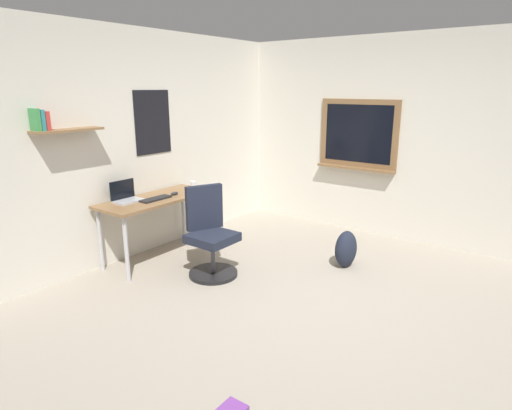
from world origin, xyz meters
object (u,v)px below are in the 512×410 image
Objects in this scene: office_chair at (210,238)px; keyboard at (156,199)px; desk at (157,205)px; computer_mouse at (174,193)px; backpack at (346,249)px; coffee_mug at (193,185)px; laptop at (126,196)px.

office_chair is 0.79m from keyboard.
desk is at bearing 46.51° from keyboard.
office_chair is 2.57× the size of keyboard.
computer_mouse is 0.25× the size of backpack.
keyboard is 3.56× the size of computer_mouse.
coffee_mug is (0.54, 0.76, 0.37)m from office_chair.
laptop reaches higher than desk.
computer_mouse is (0.21, -0.07, 0.10)m from desk.
keyboard is 0.28m from computer_mouse.
keyboard is at bearing -41.68° from laptop.
keyboard is 0.89× the size of backpack.
keyboard is 4.02× the size of coffee_mug.
backpack is (0.51, -1.84, -0.57)m from coffee_mug.
laptop is at bearing 124.69° from backpack.
coffee_mug is 2.00m from backpack.
backpack is at bearing -64.10° from computer_mouse.
backpack is (1.39, -2.01, -0.58)m from laptop.
laptop reaches higher than office_chair.
computer_mouse reaches higher than keyboard.
computer_mouse is 2.07m from backpack.
keyboard is at bearing 180.00° from computer_mouse.
desk is 14.70× the size of coffee_mug.
backpack is (0.87, -1.79, -0.55)m from computer_mouse.
laptop is 2.98× the size of computer_mouse.
coffee_mug is (0.36, 0.05, 0.03)m from computer_mouse.
office_chair is 1.06m from laptop.
desk is 2.20m from backpack.
computer_mouse is at bearing 115.90° from backpack.
laptop is at bearing 138.32° from keyboard.
keyboard is (-0.07, -0.07, 0.09)m from desk.
coffee_mug reaches higher than backpack.
computer_mouse is 0.37m from coffee_mug.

